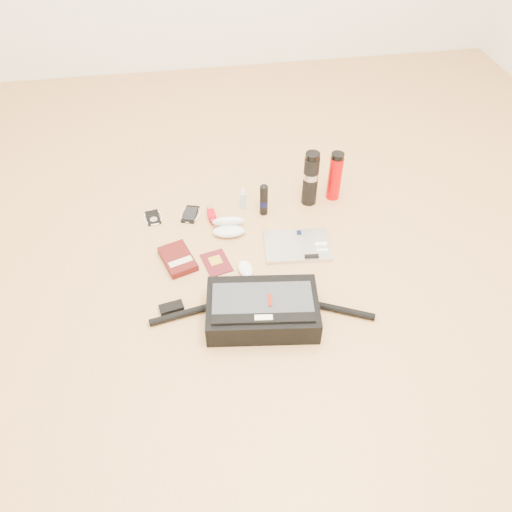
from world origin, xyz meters
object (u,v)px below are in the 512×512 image
laptop (297,246)px  book (178,259)px  messenger_bag (262,309)px  thermos_red (335,176)px  thermos_black (311,178)px

laptop → book: 0.52m
messenger_bag → book: 0.47m
messenger_bag → thermos_red: 0.83m
messenger_bag → book: messenger_bag is taller
laptop → book: (-0.52, -0.00, 0.01)m
book → messenger_bag: bearing=-68.2°
messenger_bag → thermos_red: thermos_red is taller
messenger_bag → laptop: size_ratio=2.84×
messenger_bag → laptop: (0.22, 0.36, -0.04)m
messenger_bag → thermos_red: (0.47, 0.68, 0.07)m
book → thermos_red: thermos_red is taller
laptop → book: bearing=-174.1°
messenger_bag → book: (-0.30, 0.36, -0.04)m
book → thermos_black: thermos_black is taller
book → thermos_black: 0.72m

